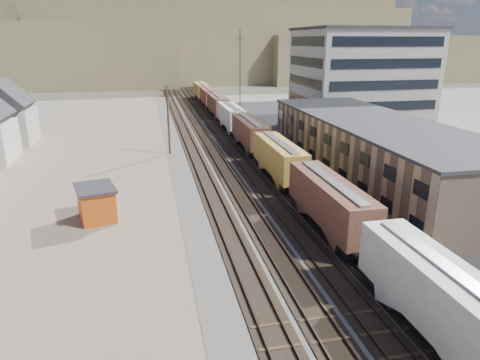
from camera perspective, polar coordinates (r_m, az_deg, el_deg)
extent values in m
plane|color=#6B6356|center=(28.36, 14.22, -17.20)|extent=(300.00, 300.00, 0.00)
cube|color=#4C4742|center=(73.16, -2.97, 5.35)|extent=(18.00, 200.00, 0.06)
cube|color=#7A6554|center=(63.21, -19.66, 2.25)|extent=(24.00, 180.00, 0.03)
cube|color=#232326|center=(66.62, 18.29, 3.17)|extent=(26.00, 120.00, 0.04)
cube|color=black|center=(72.54, -6.89, 5.19)|extent=(2.60, 200.00, 0.08)
cube|color=#38281E|center=(72.46, -7.46, 5.25)|extent=(0.08, 200.00, 0.16)
cube|color=#38281E|center=(72.58, -6.33, 5.32)|extent=(0.08, 200.00, 0.16)
cube|color=black|center=(72.86, -4.53, 5.32)|extent=(2.60, 200.00, 0.08)
cube|color=#38281E|center=(72.75, -5.09, 5.39)|extent=(0.08, 200.00, 0.16)
cube|color=#38281E|center=(72.93, -3.97, 5.45)|extent=(0.08, 200.00, 0.16)
cube|color=black|center=(73.30, -2.20, 5.45)|extent=(2.60, 200.00, 0.08)
cube|color=#38281E|center=(73.16, -2.75, 5.51)|extent=(0.08, 200.00, 0.16)
cube|color=#38281E|center=(73.40, -1.64, 5.56)|extent=(0.08, 200.00, 0.16)
cube|color=black|center=(73.82, -0.04, 5.55)|extent=(2.60, 200.00, 0.08)
cube|color=#38281E|center=(73.65, -0.59, 5.61)|extent=(0.08, 200.00, 0.16)
cube|color=#38281E|center=(73.94, 0.50, 5.66)|extent=(0.08, 200.00, 0.16)
cube|color=black|center=(31.00, 19.27, -12.77)|extent=(2.20, 2.20, 0.90)
cube|color=#BBBAAF|center=(26.43, 25.49, -13.91)|extent=(3.00, 13.34, 3.40)
cube|color=#B7B7B2|center=(25.58, 26.03, -10.50)|extent=(0.90, 12.32, 0.16)
cube|color=black|center=(34.82, 15.03, -8.79)|extent=(2.20, 2.20, 0.90)
cube|color=black|center=(43.27, 9.07, -2.97)|extent=(2.20, 2.20, 0.90)
cube|color=#4A2D1F|center=(38.15, 11.91, -2.61)|extent=(3.00, 13.34, 3.40)
cube|color=#B7B7B2|center=(37.57, 12.09, -0.07)|extent=(0.90, 12.32, 0.16)
cube|color=black|center=(47.72, 6.93, -0.85)|extent=(2.20, 2.20, 0.90)
cube|color=black|center=(56.97, 3.66, 2.39)|extent=(2.20, 2.20, 0.90)
cube|color=olive|center=(51.71, 5.22, 3.19)|extent=(3.00, 13.34, 3.40)
cube|color=#B7B7B2|center=(51.29, 5.27, 5.11)|extent=(0.90, 12.33, 0.16)
cube|color=black|center=(61.68, 2.41, 3.64)|extent=(2.20, 2.20, 0.90)
cube|color=black|center=(71.28, 0.38, 5.63)|extent=(2.20, 2.20, 0.90)
cube|color=#4A2D1F|center=(65.99, 1.33, 6.52)|extent=(3.00, 13.34, 3.40)
cube|color=#B7B7B2|center=(65.66, 1.34, 8.04)|extent=(0.90, 12.33, 0.16)
cube|color=black|center=(76.11, -0.45, 6.43)|extent=(2.20, 2.20, 0.90)
cube|color=black|center=(85.90, -1.82, 7.77)|extent=(2.20, 2.20, 0.90)
cube|color=#BBBAAF|center=(80.61, -1.18, 8.64)|extent=(3.00, 13.34, 3.40)
cube|color=#B7B7B2|center=(80.34, -1.19, 9.89)|extent=(0.90, 12.33, 0.16)
cube|color=black|center=(90.79, -2.40, 8.32)|extent=(2.20, 2.20, 0.90)
cube|color=black|center=(100.69, -3.39, 9.27)|extent=(2.20, 2.20, 0.90)
cube|color=#4A2D1F|center=(95.41, -2.94, 10.10)|extent=(3.00, 13.34, 3.40)
cube|color=#B7B7B2|center=(95.18, -2.96, 11.16)|extent=(0.90, 12.32, 0.16)
cube|color=black|center=(105.62, -3.82, 9.68)|extent=(2.20, 2.20, 0.90)
cube|color=black|center=(115.58, -4.56, 10.39)|extent=(2.20, 2.20, 0.90)
cube|color=brown|center=(110.32, -4.23, 11.16)|extent=(3.00, 13.34, 3.40)
cube|color=#B7B7B2|center=(110.12, -4.25, 12.07)|extent=(0.90, 12.32, 0.16)
cube|color=black|center=(120.55, -4.89, 10.70)|extent=(2.20, 2.20, 0.90)
cube|color=black|center=(130.55, -5.48, 11.25)|extent=(2.20, 2.20, 0.90)
cube|color=olive|center=(125.30, -5.22, 11.96)|extent=(3.00, 13.34, 3.40)
cube|color=#B7B7B2|center=(125.12, -5.25, 12.77)|extent=(0.90, 12.32, 0.16)
cube|color=tan|center=(53.97, 17.41, 3.72)|extent=(12.00, 40.00, 7.00)
cube|color=#2D2D30|center=(53.25, 17.77, 7.47)|extent=(12.40, 40.40, 0.30)
cube|color=black|center=(51.65, 11.39, 2.08)|extent=(0.12, 36.00, 1.20)
cube|color=black|center=(50.92, 11.60, 5.33)|extent=(0.12, 36.00, 1.20)
cube|color=#9E998E|center=(85.34, 15.72, 12.65)|extent=(22.00, 18.00, 18.00)
cube|color=#2D2D30|center=(85.07, 16.28, 18.81)|extent=(22.60, 18.60, 0.50)
cube|color=black|center=(80.87, 8.58, 12.84)|extent=(0.12, 16.00, 16.00)
cube|color=black|center=(77.45, 18.82, 11.87)|extent=(20.00, 0.12, 16.00)
cylinder|color=#382619|center=(63.52, -9.53, 7.75)|extent=(0.32, 0.32, 10.00)
cube|color=#382619|center=(62.90, -9.74, 11.70)|extent=(2.20, 0.14, 0.14)
cube|color=#382619|center=(62.99, -9.70, 10.97)|extent=(1.90, 0.14, 0.14)
cylinder|color=black|center=(62.91, -9.19, 11.86)|extent=(0.08, 0.08, 0.22)
cylinder|color=black|center=(82.60, 0.01, 13.14)|extent=(0.16, 0.16, 18.00)
cube|color=black|center=(82.29, 0.01, 18.35)|extent=(1.20, 0.08, 0.08)
cube|color=#9E998E|center=(79.98, -28.61, 6.26)|extent=(8.00, 8.00, 5.50)
cube|color=#2D2D30|center=(79.45, -29.00, 8.83)|extent=(8.15, 8.16, 8.15)
cube|color=brown|center=(177.41, -28.99, 14.27)|extent=(120.00, 40.00, 22.00)
cube|color=brown|center=(183.17, -2.35, 17.41)|extent=(140.00, 45.00, 28.00)
cube|color=brown|center=(198.37, 19.32, 15.06)|extent=(110.00, 38.00, 18.00)
cube|color=brown|center=(200.48, -12.29, 17.67)|extent=(200.00, 60.00, 32.00)
cube|color=#BF4B12|center=(42.44, -18.58, -3.06)|extent=(3.90, 4.62, 3.01)
cube|color=#2D2D30|center=(41.91, -18.80, -1.01)|extent=(4.38, 5.11, 0.25)
cube|color=black|center=(42.59, -16.53, -2.63)|extent=(0.34, 1.00, 1.00)
imported|color=navy|center=(75.76, 12.95, 5.93)|extent=(5.22, 5.95, 1.53)
imported|color=white|center=(86.00, 17.73, 7.00)|extent=(3.09, 5.27, 1.68)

